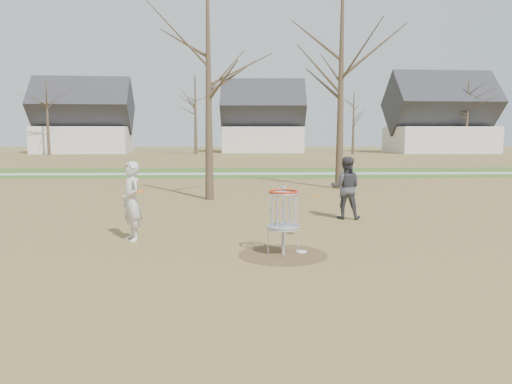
{
  "coord_description": "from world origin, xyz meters",
  "views": [
    {
      "loc": [
        -0.85,
        -9.81,
        2.44
      ],
      "look_at": [
        -0.5,
        1.5,
        1.1
      ],
      "focal_mm": 35.0,
      "sensor_mm": 36.0,
      "label": 1
    }
  ],
  "objects_px": {
    "disc_grounded": "(301,252)",
    "player_throwing": "(346,188)",
    "player_standing": "(132,201)",
    "disc_golf_basket": "(283,210)"
  },
  "relations": [
    {
      "from": "disc_grounded",
      "to": "player_throwing",
      "type": "bearing_deg",
      "value": 66.59
    },
    {
      "from": "player_standing",
      "to": "disc_grounded",
      "type": "xyz_separation_m",
      "value": [
        3.72,
        -1.31,
        -0.88
      ]
    },
    {
      "from": "player_standing",
      "to": "player_throwing",
      "type": "xyz_separation_m",
      "value": [
        5.48,
        2.75,
        -0.01
      ]
    },
    {
      "from": "player_standing",
      "to": "disc_grounded",
      "type": "bearing_deg",
      "value": 37.44
    },
    {
      "from": "player_throwing",
      "to": "player_standing",
      "type": "bearing_deg",
      "value": 38.96
    },
    {
      "from": "disc_grounded",
      "to": "player_standing",
      "type": "bearing_deg",
      "value": 160.65
    },
    {
      "from": "disc_grounded",
      "to": "disc_golf_basket",
      "type": "distance_m",
      "value": 0.99
    },
    {
      "from": "player_standing",
      "to": "disc_golf_basket",
      "type": "bearing_deg",
      "value": 32.94
    },
    {
      "from": "player_standing",
      "to": "player_throwing",
      "type": "relative_size",
      "value": 1.01
    },
    {
      "from": "player_standing",
      "to": "disc_golf_basket",
      "type": "xyz_separation_m",
      "value": [
        3.33,
        -1.47,
        0.01
      ]
    }
  ]
}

